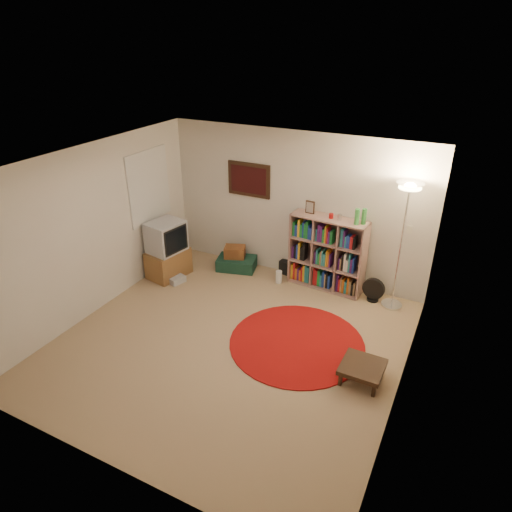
{
  "coord_description": "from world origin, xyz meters",
  "views": [
    {
      "loc": [
        2.6,
        -4.39,
        3.91
      ],
      "look_at": [
        0.1,
        0.6,
        1.1
      ],
      "focal_mm": 32.0,
      "sensor_mm": 36.0,
      "label": 1
    }
  ],
  "objects_px": {
    "bookshelf": "(326,254)",
    "side_table": "(362,368)",
    "tv_stand": "(167,250)",
    "suitcase": "(237,263)",
    "floor_fan": "(373,290)",
    "floor_lamp": "(407,206)"
  },
  "relations": [
    {
      "from": "suitcase",
      "to": "side_table",
      "type": "xyz_separation_m",
      "value": [
        2.78,
        -1.87,
        0.09
      ]
    },
    {
      "from": "floor_fan",
      "to": "suitcase",
      "type": "relative_size",
      "value": 0.53
    },
    {
      "from": "floor_fan",
      "to": "suitcase",
      "type": "distance_m",
      "value": 2.46
    },
    {
      "from": "bookshelf",
      "to": "floor_fan",
      "type": "xyz_separation_m",
      "value": [
        0.84,
        -0.1,
        -0.4
      ]
    },
    {
      "from": "bookshelf",
      "to": "side_table",
      "type": "distance_m",
      "value": 2.34
    },
    {
      "from": "floor_fan",
      "to": "tv_stand",
      "type": "relative_size",
      "value": 0.4
    },
    {
      "from": "suitcase",
      "to": "bookshelf",
      "type": "bearing_deg",
      "value": -10.44
    },
    {
      "from": "floor_fan",
      "to": "side_table",
      "type": "distance_m",
      "value": 1.91
    },
    {
      "from": "bookshelf",
      "to": "suitcase",
      "type": "relative_size",
      "value": 1.96
    },
    {
      "from": "tv_stand",
      "to": "bookshelf",
      "type": "bearing_deg",
      "value": 29.33
    },
    {
      "from": "tv_stand",
      "to": "suitcase",
      "type": "bearing_deg",
      "value": 49.15
    },
    {
      "from": "floor_lamp",
      "to": "suitcase",
      "type": "distance_m",
      "value": 3.17
    },
    {
      "from": "floor_fan",
      "to": "side_table",
      "type": "bearing_deg",
      "value": -74.81
    },
    {
      "from": "floor_lamp",
      "to": "floor_fan",
      "type": "relative_size",
      "value": 4.98
    },
    {
      "from": "floor_fan",
      "to": "suitcase",
      "type": "xyz_separation_m",
      "value": [
        -2.46,
        -0.02,
        -0.09
      ]
    },
    {
      "from": "suitcase",
      "to": "side_table",
      "type": "relative_size",
      "value": 1.46
    },
    {
      "from": "floor_fan",
      "to": "tv_stand",
      "type": "distance_m",
      "value": 3.49
    },
    {
      "from": "suitcase",
      "to": "side_table",
      "type": "bearing_deg",
      "value": -48.5
    },
    {
      "from": "bookshelf",
      "to": "side_table",
      "type": "bearing_deg",
      "value": -55.24
    },
    {
      "from": "tv_stand",
      "to": "side_table",
      "type": "height_order",
      "value": "tv_stand"
    },
    {
      "from": "bookshelf",
      "to": "floor_lamp",
      "type": "distance_m",
      "value": 1.57
    },
    {
      "from": "bookshelf",
      "to": "side_table",
      "type": "relative_size",
      "value": 2.87
    }
  ]
}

